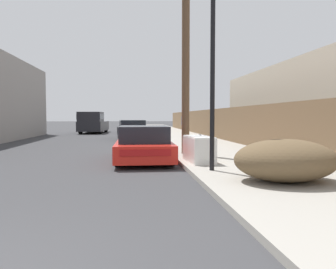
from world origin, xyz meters
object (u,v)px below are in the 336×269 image
Objects in this scene: parked_sports_car_red at (144,145)px; car_parked_mid at (132,130)px; pedestrian at (184,124)px; discarded_fridge at (199,149)px; pickup_truck at (93,123)px; utility_pole at (186,44)px; brush_pile at (285,160)px; street_lamp at (213,63)px.

car_parked_mid is at bearing 92.73° from parked_sports_car_red.
discarded_fridge is at bearing -97.35° from pedestrian.
discarded_fridge is 0.28× the size of pickup_truck.
utility_pole is 3.58× the size of brush_pile.
street_lamp is 2.86× the size of pedestrian.
utility_pole is at bearing 90.52° from street_lamp.
utility_pole reaches higher than parked_sports_car_red.
utility_pole is at bearing 102.72° from brush_pile.
discarded_fridge is 0.73× the size of brush_pile.
brush_pile is at bearing -91.75° from pedestrian.
car_parked_mid is at bearing 98.21° from street_lamp.
parked_sports_car_red is 0.77× the size of pickup_truck.
utility_pole is 11.51m from pedestrian.
parked_sports_car_red is 12.34m from pedestrian.
brush_pile is (1.19, -1.59, -2.27)m from street_lamp.
parked_sports_car_red is at bearing 104.90° from pickup_truck.
pedestrian is (1.70, 13.14, 0.45)m from discarded_fridge.
pickup_truck is at bearing 106.53° from utility_pole.
discarded_fridge is at bearing 110.41° from brush_pile.
discarded_fridge is 0.34× the size of car_parked_mid.
parked_sports_car_red is 4.08m from utility_pole.
discarded_fridge is 13.26m from pedestrian.
street_lamp reaches higher than parked_sports_car_red.
utility_pole is 6.64m from brush_pile.
car_parked_mid is 3.83m from pedestrian.
brush_pile is (1.23, -5.44, -3.60)m from utility_pole.
discarded_fridge is 3.43m from brush_pile.
car_parked_mid is 9.16m from pickup_truck.
street_lamp is (5.48, -22.22, 1.88)m from pickup_truck.
street_lamp reaches higher than car_parked_mid.
pedestrian reaches higher than discarded_fridge.
car_parked_mid is 0.84× the size of pickup_truck.
pickup_truck is at bearing 102.14° from parked_sports_car_red.
pedestrian is (3.68, 1.01, 0.35)m from car_parked_mid.
utility_pole is at bearing -83.02° from car_parked_mid.
car_parked_mid reaches higher than discarded_fridge.
pedestrian is (0.50, 16.35, 0.39)m from brush_pile.
utility_pole is (5.45, -18.36, 3.21)m from pickup_truck.
street_lamp is 2.14× the size of brush_pile.
street_lamp is at bearing -59.75° from parked_sports_car_red.
parked_sports_car_red is 19.71m from pickup_truck.
utility_pole is at bearing 87.23° from discarded_fridge.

